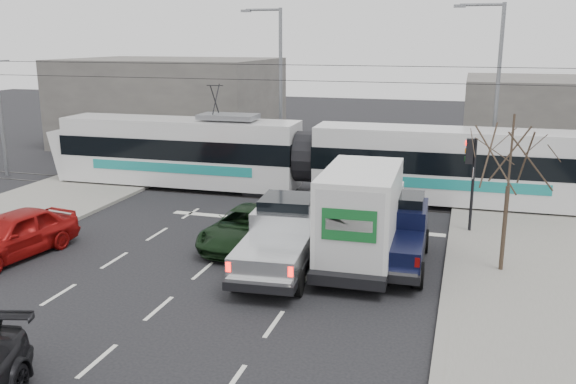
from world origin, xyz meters
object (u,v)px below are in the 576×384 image
(traffic_signal, at_px, (471,165))
(silver_pickup, at_px, (283,235))
(street_lamp_near, at_px, (494,87))
(tram, at_px, (306,158))
(box_truck, at_px, (363,215))
(green_car, at_px, (246,227))
(street_lamp_far, at_px, (277,80))
(navy_pickup, at_px, (396,232))
(bare_tree, at_px, (511,158))
(red_car, at_px, (12,235))

(traffic_signal, xyz_separation_m, silver_pickup, (-5.79, -5.33, -1.66))
(silver_pickup, bearing_deg, street_lamp_near, 58.02)
(street_lamp_near, distance_m, tram, 9.63)
(box_truck, xyz_separation_m, green_car, (-4.35, 0.56, -0.97))
(street_lamp_near, distance_m, street_lamp_far, 11.67)
(street_lamp_near, xyz_separation_m, tram, (-8.37, -3.47, -3.28))
(navy_pickup, bearing_deg, tram, 121.72)
(street_lamp_near, xyz_separation_m, silver_pickup, (-6.63, -12.83, -4.03))
(silver_pickup, relative_size, navy_pickup, 1.16)
(box_truck, bearing_deg, bare_tree, 1.13)
(bare_tree, xyz_separation_m, street_lamp_far, (-11.79, 13.50, 1.32))
(tram, bearing_deg, street_lamp_far, 118.55)
(green_car, relative_size, red_car, 1.02)
(street_lamp_far, bearing_deg, bare_tree, -48.88)
(navy_pickup, height_order, green_car, navy_pickup)
(street_lamp_near, distance_m, silver_pickup, 15.00)
(box_truck, bearing_deg, navy_pickup, 11.07)
(navy_pickup, bearing_deg, green_car, 175.09)
(traffic_signal, relative_size, street_lamp_far, 0.40)
(street_lamp_near, relative_size, street_lamp_far, 1.00)
(bare_tree, relative_size, box_truck, 0.74)
(street_lamp_near, height_order, street_lamp_far, same)
(box_truck, distance_m, red_car, 12.01)
(street_lamp_far, distance_m, red_car, 17.76)
(tram, bearing_deg, bare_tree, -44.14)
(street_lamp_far, distance_m, silver_pickup, 16.12)
(tram, distance_m, red_car, 13.51)
(street_lamp_near, bearing_deg, box_truck, -109.73)
(street_lamp_near, xyz_separation_m, street_lamp_far, (-11.50, 2.00, 0.00))
(street_lamp_far, relative_size, green_car, 1.85)
(bare_tree, xyz_separation_m, red_car, (-16.10, -3.19, -2.98))
(box_truck, height_order, green_car, box_truck)
(street_lamp_near, bearing_deg, red_car, -137.12)
(traffic_signal, relative_size, red_car, 0.75)
(silver_pickup, xyz_separation_m, box_truck, (2.43, 1.11, 0.56))
(tram, height_order, navy_pickup, tram)
(silver_pickup, height_order, red_car, silver_pickup)
(bare_tree, bearing_deg, navy_pickup, 179.49)
(bare_tree, xyz_separation_m, box_truck, (-4.49, -0.22, -2.15))
(traffic_signal, relative_size, tram, 0.14)
(box_truck, xyz_separation_m, navy_pickup, (1.11, 0.25, -0.55))
(red_car, bearing_deg, green_car, 35.26)
(street_lamp_far, xyz_separation_m, box_truck, (7.30, -13.72, -3.47))
(tram, bearing_deg, red_car, -124.83)
(street_lamp_near, distance_m, red_car, 22.01)
(bare_tree, bearing_deg, street_lamp_far, 131.12)
(tram, bearing_deg, street_lamp_near, 21.23)
(silver_pickup, height_order, box_truck, box_truck)
(bare_tree, height_order, red_car, bare_tree)
(bare_tree, relative_size, traffic_signal, 1.39)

